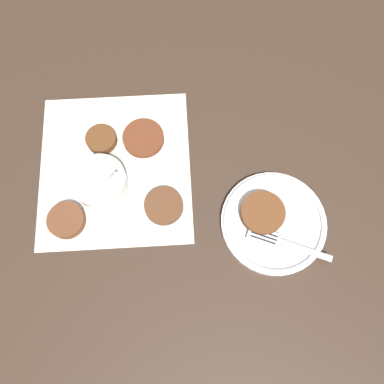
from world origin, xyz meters
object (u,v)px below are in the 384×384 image
sauce_bowl (101,184)px  fritter_on_plate (263,213)px  serving_plate (274,222)px  fork (280,242)px

sauce_bowl → fritter_on_plate: bearing=74.8°
serving_plate → fork: fork is taller
fritter_on_plate → fork: 0.06m
serving_plate → fritter_on_plate: bearing=-125.9°
fork → sauce_bowl: bearing=-112.8°
serving_plate → fork: 0.04m
sauce_bowl → fork: size_ratio=0.73×
serving_plate → fritter_on_plate: size_ratio=2.41×
sauce_bowl → serving_plate: 0.35m
fritter_on_plate → fork: (0.06, 0.03, -0.01)m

